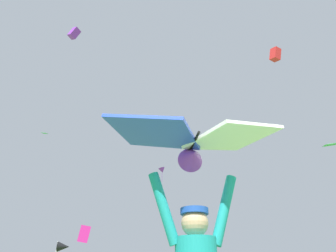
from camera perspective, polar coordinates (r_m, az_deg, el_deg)
held_stunt_kite at (r=2.80m, az=4.81°, el=-2.93°), size 1.69×0.90×0.39m
distant_kite_yellow_overhead_distant at (r=39.36m, az=0.56°, el=-0.04°), size 0.51×0.69×0.82m
distant_kite_magenta_high_right at (r=23.38m, az=-15.76°, el=-19.24°), size 0.94×0.91×1.28m
distant_kite_purple_mid_right at (r=36.96m, az=-1.14°, el=-8.48°), size 1.16×1.09×1.87m
distant_kite_red_high_left at (r=22.31m, az=19.83°, el=12.76°), size 0.78×0.86×0.97m
distant_kite_purple_low_left at (r=19.20m, az=-17.51°, el=16.55°), size 0.79×0.62×0.82m
distant_kite_green_low_right at (r=37.09m, az=-22.50°, el=-1.24°), size 0.95×0.93×0.32m
distant_kite_green_far_center at (r=21.77m, az=28.58°, el=-3.08°), size 1.09×1.07×0.34m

